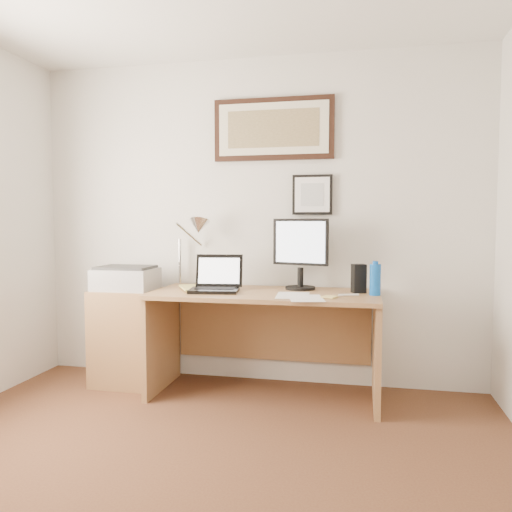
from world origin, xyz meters
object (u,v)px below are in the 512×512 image
(desk, at_px, (267,322))
(book, at_px, (182,289))
(side_cabinet, at_px, (129,337))
(printer, at_px, (126,278))
(laptop, at_px, (216,283))
(lcd_monitor, at_px, (300,250))
(water_bottle, at_px, (375,280))

(desk, bearing_deg, book, -168.88)
(side_cabinet, bearing_deg, printer, 169.08)
(laptop, height_order, lcd_monitor, lcd_monitor)
(water_bottle, height_order, book, water_bottle)
(desk, height_order, printer, printer)
(desk, height_order, lcd_monitor, lcd_monitor)
(side_cabinet, height_order, lcd_monitor, lcd_monitor)
(lcd_monitor, bearing_deg, laptop, -159.73)
(side_cabinet, height_order, book, book)
(side_cabinet, bearing_deg, water_bottle, -1.40)
(lcd_monitor, bearing_deg, book, -165.30)
(side_cabinet, bearing_deg, book, -10.17)
(water_bottle, distance_m, printer, 1.85)
(water_bottle, relative_size, lcd_monitor, 0.41)
(water_bottle, distance_m, book, 1.37)
(book, height_order, laptop, laptop)
(desk, distance_m, lcd_monitor, 0.58)
(lcd_monitor, distance_m, printer, 1.34)
(laptop, bearing_deg, desk, 18.08)
(lcd_monitor, bearing_deg, desk, -156.53)
(lcd_monitor, relative_size, printer, 1.18)
(water_bottle, relative_size, laptop, 0.58)
(book, relative_size, lcd_monitor, 0.58)
(side_cabinet, height_order, water_bottle, water_bottle)
(water_bottle, distance_m, laptop, 1.11)
(book, height_order, printer, printer)
(water_bottle, bearing_deg, book, -178.38)
(printer, bearing_deg, laptop, -6.32)
(side_cabinet, height_order, printer, printer)
(side_cabinet, distance_m, book, 0.62)
(side_cabinet, distance_m, laptop, 0.85)
(water_bottle, bearing_deg, lcd_monitor, 161.19)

